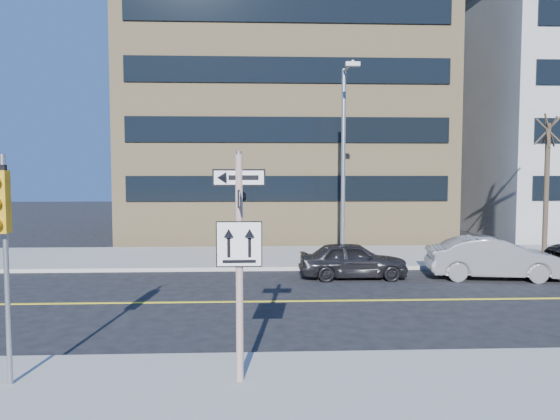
{
  "coord_description": "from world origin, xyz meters",
  "views": [
    {
      "loc": [
        0.28,
        -11.98,
        3.85
      ],
      "look_at": [
        1.01,
        4.0,
        2.73
      ],
      "focal_mm": 35.0,
      "sensor_mm": 36.0,
      "label": 1
    }
  ],
  "objects_px": {
    "traffic_signal": "(0,221)",
    "parked_car_b": "(493,258)",
    "parked_car_a": "(353,260)",
    "sign_pole": "(239,253)",
    "streetlight_a": "(344,150)",
    "street_tree_west": "(548,133)"
  },
  "relations": [
    {
      "from": "traffic_signal",
      "to": "parked_car_b",
      "type": "xyz_separation_m",
      "value": [
        12.82,
        9.73,
        -2.27
      ]
    },
    {
      "from": "traffic_signal",
      "to": "parked_car_a",
      "type": "distance_m",
      "value": 12.97
    },
    {
      "from": "traffic_signal",
      "to": "parked_car_a",
      "type": "xyz_separation_m",
      "value": [
        7.8,
        10.08,
        -2.36
      ]
    },
    {
      "from": "sign_pole",
      "to": "traffic_signal",
      "type": "relative_size",
      "value": 1.02
    },
    {
      "from": "sign_pole",
      "to": "traffic_signal",
      "type": "distance_m",
      "value": 4.05
    },
    {
      "from": "sign_pole",
      "to": "parked_car_a",
      "type": "xyz_separation_m",
      "value": [
        3.8,
        9.94,
        -1.77
      ]
    },
    {
      "from": "sign_pole",
      "to": "street_tree_west",
      "type": "bearing_deg",
      "value": 46.74
    },
    {
      "from": "parked_car_a",
      "to": "streetlight_a",
      "type": "height_order",
      "value": "streetlight_a"
    },
    {
      "from": "parked_car_a",
      "to": "streetlight_a",
      "type": "xyz_separation_m",
      "value": [
        0.2,
        3.34,
        4.09
      ]
    },
    {
      "from": "traffic_signal",
      "to": "streetlight_a",
      "type": "bearing_deg",
      "value": 59.2
    },
    {
      "from": "sign_pole",
      "to": "street_tree_west",
      "type": "relative_size",
      "value": 0.64
    },
    {
      "from": "traffic_signal",
      "to": "streetlight_a",
      "type": "relative_size",
      "value": 0.5
    },
    {
      "from": "parked_car_b",
      "to": "streetlight_a",
      "type": "height_order",
      "value": "streetlight_a"
    },
    {
      "from": "traffic_signal",
      "to": "streetlight_a",
      "type": "distance_m",
      "value": 15.72
    },
    {
      "from": "streetlight_a",
      "to": "parked_car_b",
      "type": "bearing_deg",
      "value": -37.39
    },
    {
      "from": "parked_car_b",
      "to": "sign_pole",
      "type": "bearing_deg",
      "value": 145.4
    },
    {
      "from": "sign_pole",
      "to": "street_tree_west",
      "type": "distance_m",
      "value": 19.22
    },
    {
      "from": "parked_car_a",
      "to": "traffic_signal",
      "type": "bearing_deg",
      "value": 142.6
    },
    {
      "from": "streetlight_a",
      "to": "parked_car_a",
      "type": "bearing_deg",
      "value": -93.4
    },
    {
      "from": "parked_car_a",
      "to": "streetlight_a",
      "type": "distance_m",
      "value": 5.28
    },
    {
      "from": "sign_pole",
      "to": "streetlight_a",
      "type": "relative_size",
      "value": 0.51
    },
    {
      "from": "parked_car_a",
      "to": "street_tree_west",
      "type": "distance_m",
      "value": 11.1
    }
  ]
}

